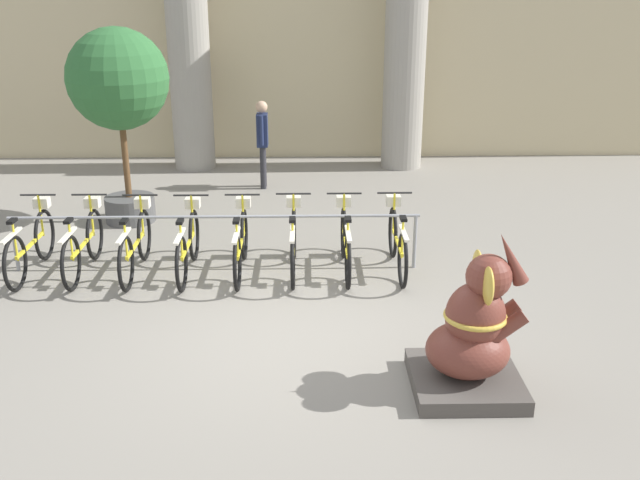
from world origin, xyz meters
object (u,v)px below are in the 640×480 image
bicycle_4 (241,243)px  elephant_statue (473,337)px  bicycle_1 (84,243)px  bicycle_3 (188,244)px  person_pedestrian (262,137)px  bicycle_7 (397,241)px  potted_tree (119,88)px  bicycle_5 (293,242)px  bicycle_6 (345,242)px  bicycle_2 (136,244)px  bicycle_0 (31,244)px

bicycle_4 → elephant_statue: bearing=-50.4°
bicycle_1 → bicycle_3: size_ratio=1.00×
bicycle_3 → person_pedestrian: bearing=79.6°
bicycle_7 → potted_tree: size_ratio=0.59×
bicycle_5 → potted_tree: potted_tree is taller
bicycle_7 → bicycle_6: bearing=-178.9°
bicycle_2 → bicycle_3: 0.70m
bicycle_5 → bicycle_6: (0.70, 0.00, 0.00)m
bicycle_5 → person_pedestrian: 4.24m
bicycle_2 → bicycle_3: (0.70, -0.02, 0.00)m
bicycle_4 → elephant_statue: elephant_statue is taller
bicycle_2 → bicycle_6: (2.80, 0.02, 0.00)m
bicycle_0 → potted_tree: size_ratio=0.59×
bicycle_3 → bicycle_7: (2.80, 0.06, 0.00)m
bicycle_3 → bicycle_5: 1.40m
bicycle_3 → bicycle_7: size_ratio=1.00×
bicycle_2 → bicycle_3: same height
bicycle_5 → bicycle_7: (1.40, 0.02, 0.00)m
bicycle_6 → bicycle_4: bearing=-178.7°
bicycle_2 → potted_tree: size_ratio=0.59×
bicycle_6 → elephant_statue: bearing=-70.7°
bicycle_3 → elephant_statue: elephant_statue is taller
elephant_statue → person_pedestrian: 7.53m
bicycle_7 → potted_tree: potted_tree is taller
bicycle_6 → person_pedestrian: person_pedestrian is taller
bicycle_5 → bicycle_6: size_ratio=1.00×
bicycle_0 → bicycle_5: 3.50m
elephant_statue → bicycle_6: bearing=109.3°
bicycle_2 → potted_tree: bearing=105.1°
bicycle_3 → bicycle_1: bearing=177.7°
bicycle_1 → bicycle_0: bearing=179.8°
bicycle_3 → bicycle_7: bearing=1.2°
bicycle_1 → person_pedestrian: size_ratio=1.10×
bicycle_3 → potted_tree: bearing=120.2°
elephant_statue → bicycle_5: bearing=120.3°
person_pedestrian → bicycle_2: bearing=-109.4°
bicycle_4 → person_pedestrian: size_ratio=1.10×
bicycle_2 → bicycle_5: 2.10m
elephant_statue → person_pedestrian: size_ratio=0.99×
bicycle_2 → person_pedestrian: person_pedestrian is taller
bicycle_1 → bicycle_5: 2.80m
bicycle_3 → bicycle_5: bearing=1.8°
bicycle_6 → bicycle_7: (0.70, 0.01, 0.00)m
bicycle_3 → bicycle_4: same height
bicycle_1 → bicycle_6: same height
bicycle_4 → bicycle_6: 1.40m
bicycle_2 → person_pedestrian: (1.47, 4.18, 0.56)m
bicycle_2 → person_pedestrian: size_ratio=1.10×
elephant_statue → potted_tree: potted_tree is taller
bicycle_3 → bicycle_5: (1.40, 0.04, 0.00)m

